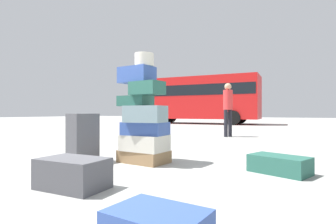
{
  "coord_description": "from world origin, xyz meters",
  "views": [
    {
      "loc": [
        2.87,
        -2.85,
        0.78
      ],
      "look_at": [
        0.48,
        1.31,
        0.79
      ],
      "focal_mm": 28.43,
      "sensor_mm": 36.0,
      "label": 1
    }
  ],
  "objects": [
    {
      "name": "person_bearded_onlooker",
      "position": [
        0.31,
        5.48,
        1.03
      ],
      "size": [
        0.3,
        0.33,
        1.72
      ],
      "rotation": [
        0.0,
        0.0,
        -1.92
      ],
      "color": "black",
      "rests_on": "ground"
    },
    {
      "name": "ground_plane",
      "position": [
        0.0,
        0.0,
        0.0
      ],
      "size": [
        80.0,
        80.0,
        0.0
      ],
      "primitive_type": "plane",
      "color": "#9E9E99"
    },
    {
      "name": "suitcase_charcoal_foreground_far",
      "position": [
        -0.31,
        0.06,
        0.38
      ],
      "size": [
        0.31,
        0.45,
        0.76
      ],
      "primitive_type": "cube",
      "rotation": [
        0.0,
        0.0,
        -0.09
      ],
      "color": "#4C4C51",
      "rests_on": "ground"
    },
    {
      "name": "suitcase_teal_left_side",
      "position": [
        2.41,
        0.81,
        0.11
      ],
      "size": [
        0.79,
        0.61,
        0.23
      ],
      "primitive_type": "cube",
      "rotation": [
        0.0,
        0.0,
        -0.32
      ],
      "color": "#26594C",
      "rests_on": "ground"
    },
    {
      "name": "suitcase_charcoal_foreground_near",
      "position": [
        0.66,
        -0.97,
        0.16
      ],
      "size": [
        0.72,
        0.48,
        0.31
      ],
      "primitive_type": "cube",
      "rotation": [
        0.0,
        0.0,
        0.07
      ],
      "color": "#4C4C51",
      "rests_on": "ground"
    },
    {
      "name": "parked_bus",
      "position": [
        -4.47,
        14.17,
        1.83
      ],
      "size": [
        8.32,
        3.25,
        3.15
      ],
      "rotation": [
        0.0,
        0.0,
        0.08
      ],
      "color": "red",
      "rests_on": "ground"
    },
    {
      "name": "suitcase_tower",
      "position": [
        0.49,
        0.53,
        0.68
      ],
      "size": [
        0.87,
        0.6,
        1.7
      ],
      "color": "olive",
      "rests_on": "ground"
    }
  ]
}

